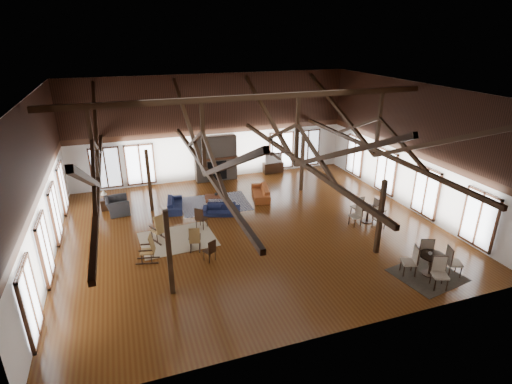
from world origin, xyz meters
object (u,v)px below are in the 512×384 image
object	(u,v)px
tv_console	(273,168)
sofa_navy_left	(175,204)
armchair	(117,206)
cafe_table_near	(432,261)
sofa_orange	(261,192)
cafe_table_far	(368,212)
sofa_navy_front	(221,210)
coffee_table	(216,197)

from	to	relation	value
tv_console	sofa_navy_left	bearing A→B (deg)	-151.74
armchair	cafe_table_near	world-z (taller)	cafe_table_near
sofa_navy_left	cafe_table_near	world-z (taller)	cafe_table_near
sofa_orange	tv_console	size ratio (longest dim) A/B	1.64
cafe_table_far	tv_console	size ratio (longest dim) A/B	1.58
armchair	cafe_table_far	distance (m)	11.78
armchair	cafe_table_far	bearing A→B (deg)	-117.69
sofa_orange	tv_console	bearing A→B (deg)	162.32
sofa_navy_front	coffee_table	xyz separation A→B (m)	(0.07, 1.37, 0.10)
sofa_navy_front	cafe_table_far	xyz separation A→B (m)	(6.13, -2.94, 0.24)
coffee_table	cafe_table_far	xyz separation A→B (m)	(6.06, -4.31, 0.14)
cafe_table_near	tv_console	xyz separation A→B (m)	(-1.31, 12.19, -0.24)
sofa_orange	armchair	bearing A→B (deg)	-80.32
sofa_orange	armchair	distance (m)	7.16
sofa_navy_front	cafe_table_far	bearing A→B (deg)	-7.12
armchair	cafe_table_far	size ratio (longest dim) A/B	0.61
sofa_navy_front	coffee_table	bearing A→B (deg)	105.68
cafe_table_near	sofa_orange	bearing A→B (deg)	111.21
sofa_navy_front	sofa_orange	size ratio (longest dim) A/B	0.87
sofa_orange	cafe_table_near	distance (m)	9.33
armchair	cafe_table_near	xyz separation A→B (m)	(10.52, -9.10, 0.16)
tv_console	sofa_orange	bearing A→B (deg)	-120.60
cafe_table_far	coffee_table	bearing A→B (deg)	144.56
cafe_table_near	armchair	bearing A→B (deg)	139.13
sofa_navy_left	cafe_table_far	xyz separation A→B (m)	(8.12, -4.29, 0.24)
sofa_orange	sofa_navy_front	bearing A→B (deg)	-48.09
sofa_orange	coffee_table	xyz separation A→B (m)	(-2.41, 0.00, 0.07)
sofa_navy_front	coffee_table	size ratio (longest dim) A/B	1.47
sofa_navy_left	cafe_table_near	xyz separation A→B (m)	(7.84, -8.68, 0.29)
sofa_navy_front	sofa_orange	distance (m)	2.83
sofa_navy_left	cafe_table_far	world-z (taller)	cafe_table_far
coffee_table	cafe_table_far	bearing A→B (deg)	-19.32
sofa_orange	coffee_table	bearing A→B (deg)	-77.19
cafe_table_far	armchair	bearing A→B (deg)	156.42
sofa_navy_left	sofa_navy_front	bearing A→B (deg)	-114.91
sofa_orange	coffee_table	distance (m)	2.41
sofa_orange	coffee_table	size ratio (longest dim) A/B	1.69
sofa_orange	sofa_navy_left	bearing A→B (deg)	-76.81
sofa_navy_front	cafe_table_near	size ratio (longest dim) A/B	0.83
sofa_orange	armchair	world-z (taller)	armchair
cafe_table_far	tv_console	bearing A→B (deg)	101.52
tv_console	cafe_table_near	bearing A→B (deg)	-83.86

